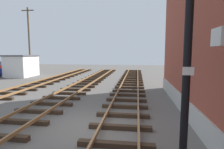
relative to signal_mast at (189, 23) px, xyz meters
name	(u,v)px	position (x,y,z in m)	size (l,w,h in m)	color
ground_plane	(91,128)	(-2.94, 2.66, -3.65)	(80.00, 80.00, 0.00)	#605B56
track_near_building	(120,126)	(-1.74, 2.66, -3.52)	(2.50, 49.65, 0.32)	#38281C
track_centre	(21,121)	(-6.00, 2.66, -3.52)	(2.50, 49.65, 0.32)	#38281C
signal_mast	(189,23)	(0.00, 0.00, 0.00)	(0.36, 0.40, 5.86)	black
control_hut	(22,66)	(-15.88, 17.59, -2.26)	(3.00, 3.80, 2.76)	silver
utility_pole_far	(29,40)	(-16.31, 20.25, 1.20)	(1.80, 0.24, 9.30)	brown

